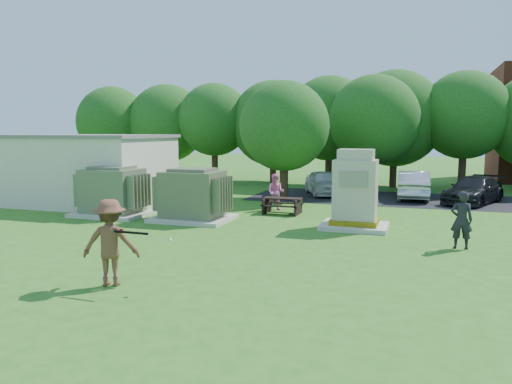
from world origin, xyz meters
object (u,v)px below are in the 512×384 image
(transformer_left, at_px, (113,192))
(transformer_right, at_px, (193,196))
(person_by_generator, at_px, (462,220))
(person_at_picnic, at_px, (276,192))
(car_white, at_px, (323,183))
(generator_cabinet, at_px, (355,194))
(batter, at_px, (111,242))
(picnic_table, at_px, (282,204))
(car_dark, at_px, (474,190))
(car_silver_a, at_px, (413,185))

(transformer_left, relative_size, transformer_right, 1.00)
(person_by_generator, distance_m, person_at_picnic, 9.08)
(car_white, bearing_deg, transformer_right, -132.23)
(car_white, bearing_deg, transformer_left, -149.32)
(generator_cabinet, relative_size, car_white, 0.72)
(person_by_generator, bearing_deg, batter, 35.91)
(picnic_table, xyz_separation_m, batter, (-1.06, -10.85, 0.57))
(batter, distance_m, car_white, 17.78)
(transformer_right, distance_m, person_at_picnic, 4.25)
(transformer_left, bearing_deg, car_dark, 30.31)
(picnic_table, xyz_separation_m, car_white, (0.45, 6.86, 0.25))
(person_by_generator, relative_size, person_at_picnic, 1.08)
(person_by_generator, height_order, car_dark, person_by_generator)
(generator_cabinet, bearing_deg, transformer_right, -176.51)
(picnic_table, bearing_deg, person_by_generator, -33.23)
(batter, height_order, person_by_generator, batter)
(car_white, distance_m, car_dark, 7.64)
(car_silver_a, height_order, car_dark, car_silver_a)
(person_by_generator, bearing_deg, transformer_right, -13.70)
(transformer_left, distance_m, person_by_generator, 13.56)
(generator_cabinet, distance_m, person_by_generator, 4.10)
(generator_cabinet, bearing_deg, person_at_picnic, 141.27)
(transformer_left, relative_size, car_silver_a, 0.68)
(picnic_table, bearing_deg, batter, -95.55)
(car_silver_a, bearing_deg, batter, 68.22)
(batter, distance_m, car_silver_a, 18.74)
(batter, bearing_deg, person_by_generator, -159.96)
(person_by_generator, bearing_deg, person_at_picnic, -39.10)
(car_white, bearing_deg, car_dark, -29.81)
(transformer_left, xyz_separation_m, person_by_generator, (13.44, -1.80, -0.09))
(generator_cabinet, distance_m, car_silver_a, 9.28)
(picnic_table, relative_size, person_by_generator, 0.92)
(transformer_right, relative_size, person_by_generator, 1.71)
(transformer_right, bearing_deg, car_silver_a, 49.35)
(car_white, xyz_separation_m, car_silver_a, (4.75, -0.05, 0.05))
(person_by_generator, bearing_deg, picnic_table, -36.44)
(picnic_table, xyz_separation_m, person_at_picnic, (-0.55, 0.86, 0.38))
(generator_cabinet, relative_size, person_at_picnic, 1.77)
(car_white, relative_size, car_silver_a, 0.90)
(car_dark, bearing_deg, person_by_generator, -72.62)
(batter, distance_m, person_at_picnic, 11.73)
(picnic_table, height_order, batter, batter)
(transformer_left, height_order, car_white, transformer_left)
(transformer_left, xyz_separation_m, generator_cabinet, (9.99, 0.38, 0.29))
(person_by_generator, distance_m, car_silver_a, 11.39)
(picnic_table, distance_m, car_white, 6.88)
(transformer_left, distance_m, car_dark, 16.99)
(generator_cabinet, xyz_separation_m, car_dark, (4.67, 8.19, -0.60))
(person_by_generator, height_order, car_white, person_by_generator)
(transformer_left, distance_m, generator_cabinet, 10.00)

